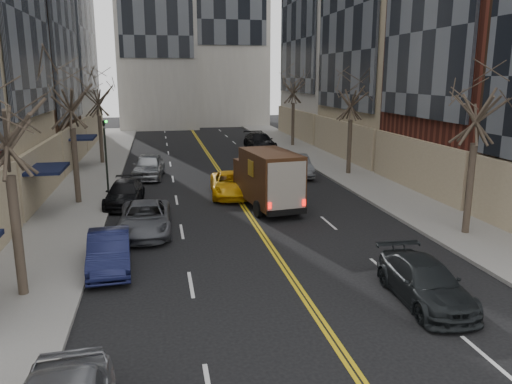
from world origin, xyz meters
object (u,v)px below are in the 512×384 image
pedestrian (258,195)px  observer_sedan (425,282)px  ups_truck (267,179)px  taxi (231,184)px

pedestrian → observer_sedan: bearing=-176.0°
pedestrian → ups_truck: bearing=-63.3°
taxi → pedestrian: pedestrian is taller
observer_sedan → pedestrian: bearing=107.2°
ups_truck → taxi: size_ratio=1.20×
ups_truck → taxi: 3.62m
taxi → pedestrian: size_ratio=2.85×
observer_sedan → taxi: taxi is taller
ups_truck → observer_sedan: (2.39, -11.98, -0.92)m
taxi → pedestrian: (0.93, -3.61, 0.18)m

